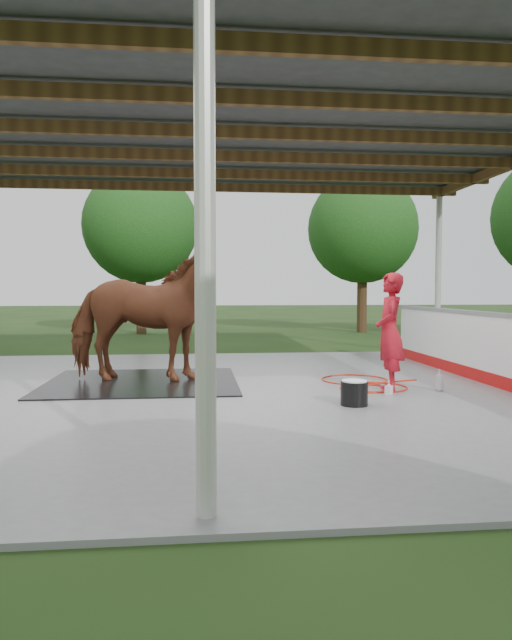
{
  "coord_description": "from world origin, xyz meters",
  "views": [
    {
      "loc": [
        -0.06,
        -8.43,
        1.55
      ],
      "look_at": [
        0.86,
        0.34,
        1.09
      ],
      "focal_mm": 32.0,
      "sensor_mm": 36.0,
      "label": 1
    }
  ],
  "objects": [
    {
      "name": "ground",
      "position": [
        0.0,
        0.0,
        0.0
      ],
      "size": [
        100.0,
        100.0,
        0.0
      ],
      "primitive_type": "plane",
      "color": "#1E3814"
    },
    {
      "name": "concrete_slab",
      "position": [
        0.0,
        0.0,
        0.03
      ],
      "size": [
        12.0,
        10.0,
        0.05
      ],
      "primitive_type": "cube",
      "color": "slate",
      "rests_on": "ground"
    },
    {
      "name": "pavilion_structure",
      "position": [
        0.0,
        -0.0,
        3.97
      ],
      "size": [
        12.6,
        10.6,
        4.05
      ],
      "color": "beige",
      "rests_on": "ground"
    },
    {
      "name": "dasher_board",
      "position": [
        4.6,
        0.0,
        0.59
      ],
      "size": [
        0.16,
        8.0,
        1.15
      ],
      "color": "#B10F0E",
      "rests_on": "concrete_slab"
    },
    {
      "name": "tree_belt",
      "position": [
        0.3,
        0.9,
        3.79
      ],
      "size": [
        28.0,
        28.0,
        5.8
      ],
      "color": "#382314",
      "rests_on": "ground"
    },
    {
      "name": "rubber_mat",
      "position": [
        -0.94,
        0.89,
        0.06
      ],
      "size": [
        3.04,
        2.85,
        0.02
      ],
      "primitive_type": "cube",
      "color": "black",
      "rests_on": "concrete_slab"
    },
    {
      "name": "horse",
      "position": [
        -0.94,
        0.89,
        1.14
      ],
      "size": [
        2.67,
        1.53,
        2.13
      ],
      "primitive_type": "imported",
      "rotation": [
        0.0,
        0.0,
        1.41
      ],
      "color": "brown",
      "rests_on": "rubber_mat"
    },
    {
      "name": "handler",
      "position": [
        2.79,
        -0.25,
        0.93
      ],
      "size": [
        0.54,
        0.71,
        1.75
      ],
      "primitive_type": "imported",
      "rotation": [
        0.0,
        0.0,
        -1.77
      ],
      "color": "#B11220",
      "rests_on": "concrete_slab"
    },
    {
      "name": "wash_bucket",
      "position": [
        1.98,
        -1.26,
        0.22
      ],
      "size": [
        0.35,
        0.35,
        0.33
      ],
      "color": "black",
      "rests_on": "concrete_slab"
    },
    {
      "name": "soap_bottle_a",
      "position": [
        3.53,
        -0.35,
        0.21
      ],
      "size": [
        0.13,
        0.13,
        0.32
      ],
      "primitive_type": "imported",
      "rotation": [
        0.0,
        0.0,
        -0.08
      ],
      "color": "silver",
      "rests_on": "concrete_slab"
    },
    {
      "name": "soap_bottle_b",
      "position": [
        2.67,
        -0.59,
        0.15
      ],
      "size": [
        0.13,
        0.13,
        0.2
      ],
      "primitive_type": "imported",
      "rotation": [
        0.0,
        0.0,
        -0.76
      ],
      "color": "#338CD8",
      "rests_on": "concrete_slab"
    },
    {
      "name": "hose_coil",
      "position": [
        2.59,
        0.33,
        0.06
      ],
      "size": [
        1.57,
        1.77,
        0.02
      ],
      "color": "red",
      "rests_on": "concrete_slab"
    }
  ]
}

